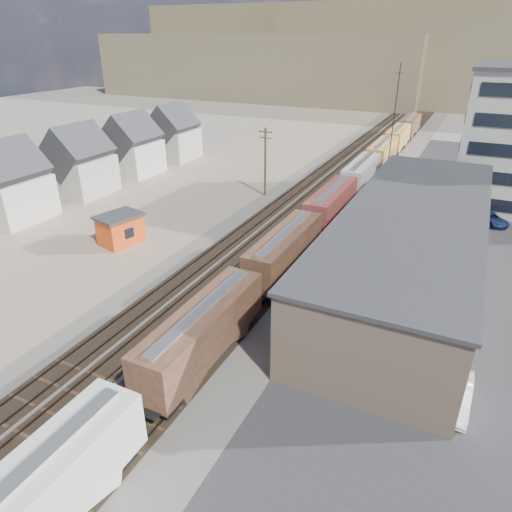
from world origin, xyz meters
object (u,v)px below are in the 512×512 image
at_px(parked_car_white, 456,395).
at_px(freight_train, 348,187).
at_px(utility_pole_north, 265,161).
at_px(parked_car_blue, 492,219).
at_px(maintenance_shed, 120,229).

bearing_deg(parked_car_white, freight_train, 117.14).
relative_size(utility_pole_north, parked_car_blue, 2.01).
height_order(utility_pole_north, maintenance_shed, utility_pole_north).
xyz_separation_m(maintenance_shed, parked_car_white, (36.93, -10.72, -0.97)).
distance_m(maintenance_shed, parked_car_blue, 46.09).
distance_m(utility_pole_north, maintenance_shed, 24.61).
height_order(freight_train, utility_pole_north, utility_pole_north).
relative_size(freight_train, utility_pole_north, 11.97).
bearing_deg(parked_car_blue, utility_pole_north, 146.33).
relative_size(freight_train, parked_car_blue, 24.12).
bearing_deg(parked_car_white, maintenance_shed, 164.80).
xyz_separation_m(freight_train, utility_pole_north, (-12.30, -0.78, 2.50)).
distance_m(utility_pole_north, parked_car_blue, 31.32).
height_order(maintenance_shed, parked_car_white, maintenance_shed).
height_order(freight_train, parked_car_white, freight_train).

